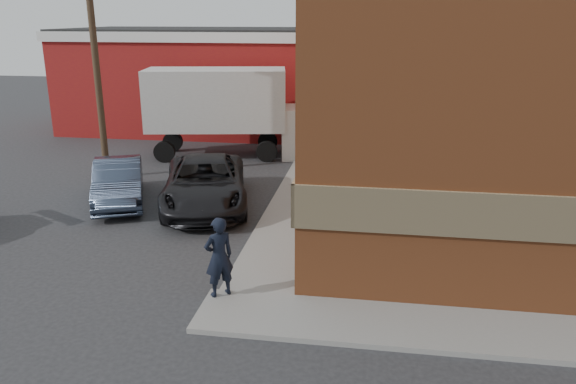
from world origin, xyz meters
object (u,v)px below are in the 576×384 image
at_px(sedan, 119,182).
at_px(box_truck, 234,107).
at_px(warehouse, 215,79).
at_px(utility_pole, 95,58).
at_px(suv_a, 205,183).
at_px(man, 219,257).
at_px(brick_building, 536,65).

xyz_separation_m(sedan, box_truck, (2.36, 7.22, 1.56)).
distance_m(warehouse, sedan, 14.09).
relative_size(utility_pole, sedan, 1.97).
bearing_deg(sedan, suv_a, -21.29).
bearing_deg(utility_pole, box_truck, 45.08).
relative_size(warehouse, man, 8.58).
bearing_deg(man, warehouse, -113.43).
xyz_separation_m(brick_building, suv_a, (-10.98, -2.84, -3.86)).
relative_size(brick_building, man, 9.61).
xyz_separation_m(brick_building, man, (-8.70, -9.25, -3.61)).
xyz_separation_m(brick_building, utility_pole, (-16.00, 0.00, 0.06)).
xyz_separation_m(warehouse, suv_a, (3.51, -13.84, -1.99)).
bearing_deg(box_truck, warehouse, 102.58).
bearing_deg(box_truck, man, -87.22).
height_order(man, suv_a, man).
xyz_separation_m(brick_building, box_truck, (-11.72, 4.29, -2.37)).
distance_m(brick_building, utility_pole, 16.00).
bearing_deg(brick_building, warehouse, 142.80).
bearing_deg(box_truck, suv_a, -93.90).
distance_m(man, box_truck, 13.92).
distance_m(utility_pole, suv_a, 6.97).
relative_size(warehouse, sedan, 3.58).
xyz_separation_m(warehouse, man, (5.80, -20.25, -1.74)).
xyz_separation_m(sedan, suv_a, (3.10, 0.09, 0.07)).
bearing_deg(warehouse, man, -74.02).
bearing_deg(suv_a, utility_pole, 135.31).
bearing_deg(brick_building, suv_a, -165.50).
bearing_deg(sedan, utility_pole, 100.11).
height_order(utility_pole, suv_a, utility_pole).
bearing_deg(man, box_truck, -116.80).
height_order(brick_building, suv_a, brick_building).
relative_size(brick_building, sedan, 4.00).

